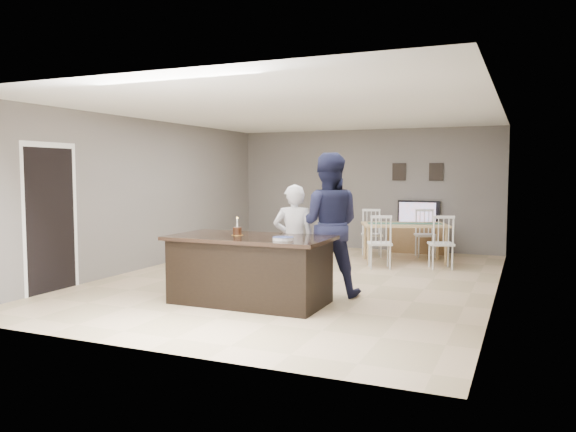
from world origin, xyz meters
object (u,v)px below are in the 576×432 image
at_px(plate_stack, 283,239).
at_px(dining_table, 404,230).
at_px(man, 327,224).
at_px(birthday_cake, 237,231).
at_px(tv_console, 417,239).
at_px(floor_lamp, 328,189).
at_px(woman, 294,241).
at_px(television, 418,213).
at_px(kitchen_island, 250,269).

xyz_separation_m(plate_stack, dining_table, (0.61, 4.44, -0.30)).
bearing_deg(dining_table, man, -117.51).
height_order(birthday_cake, dining_table, birthday_cake).
distance_m(tv_console, man, 4.78).
bearing_deg(birthday_cake, plate_stack, -18.15).
bearing_deg(floor_lamp, tv_console, 18.72).
height_order(plate_stack, dining_table, dining_table).
bearing_deg(plate_stack, woman, 102.96).
xyz_separation_m(woman, plate_stack, (0.18, -0.79, 0.13)).
distance_m(television, birthday_cake, 5.79).
relative_size(tv_console, floor_lamp, 0.67).
height_order(kitchen_island, plate_stack, plate_stack).
bearing_deg(woman, floor_lamp, -97.91).
distance_m(man, birthday_cake, 1.30).
bearing_deg(birthday_cake, dining_table, 71.50).
distance_m(woman, man, 0.54).
distance_m(man, plate_stack, 1.12).
bearing_deg(plate_stack, birthday_cake, 161.85).
xyz_separation_m(kitchen_island, woman, (0.41, 0.55, 0.33)).
xyz_separation_m(woman, man, (0.38, 0.31, 0.22)).
relative_size(kitchen_island, television, 2.35).
distance_m(kitchen_island, woman, 0.76).
xyz_separation_m(kitchen_island, dining_table, (1.20, 4.20, 0.17)).
height_order(woman, floor_lamp, floor_lamp).
bearing_deg(birthday_cake, tv_console, 75.88).
xyz_separation_m(birthday_cake, dining_table, (1.40, 4.18, -0.34)).
relative_size(television, floor_lamp, 0.51).
height_order(kitchen_island, birthday_cake, birthday_cake).
relative_size(television, man, 0.45).
bearing_deg(man, floor_lamp, -87.49).
bearing_deg(dining_table, woman, -122.74).
relative_size(woman, dining_table, 0.71).
distance_m(television, plate_stack, 5.91).
bearing_deg(floor_lamp, plate_stack, -76.84).
distance_m(kitchen_island, television, 5.78).
bearing_deg(kitchen_island, floor_lamp, 97.19).
distance_m(birthday_cake, dining_table, 4.42).
relative_size(tv_console, dining_table, 0.54).
height_order(tv_console, woman, woman).
xyz_separation_m(tv_console, birthday_cake, (-1.40, -5.55, 0.66)).
bearing_deg(kitchen_island, dining_table, 74.02).
relative_size(kitchen_island, birthday_cake, 8.77).
bearing_deg(birthday_cake, television, 76.05).
relative_size(man, birthday_cake, 8.23).
bearing_deg(woman, dining_table, -123.40).
distance_m(tv_console, birthday_cake, 5.76).
distance_m(tv_console, plate_stack, 5.88).
relative_size(tv_console, television, 1.31).
bearing_deg(kitchen_island, television, 77.99).
distance_m(tv_console, woman, 5.11).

